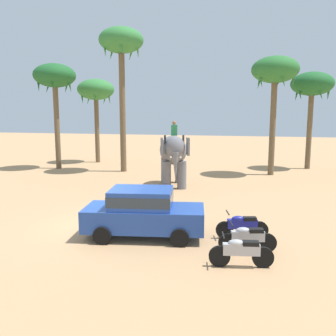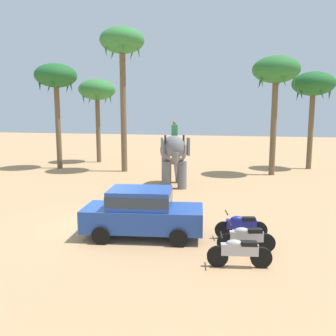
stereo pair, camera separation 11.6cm
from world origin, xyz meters
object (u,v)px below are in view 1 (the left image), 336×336
at_px(palm_tree_left_of_road, 55,79).
at_px(palm_tree_far_back, 312,86).
at_px(elephant_with_mahout, 173,153).
at_px(car_sedan_foreground, 143,211).
at_px(palm_tree_behind_elephant, 96,92).
at_px(motorcycle_mid_row, 242,225).
at_px(palm_tree_near_hut, 275,73).
at_px(motorcycle_second_in_row, 248,238).
at_px(motorcycle_nearest_camera, 241,251).
at_px(palm_tree_leaning_seaward, 121,46).

height_order(palm_tree_left_of_road, palm_tree_far_back, palm_tree_left_of_road).
bearing_deg(elephant_with_mahout, palm_tree_left_of_road, 156.30).
bearing_deg(car_sedan_foreground, palm_tree_behind_elephant, 120.35).
relative_size(car_sedan_foreground, motorcycle_mid_row, 2.45).
relative_size(elephant_with_mahout, motorcycle_mid_row, 2.28).
bearing_deg(motorcycle_mid_row, palm_tree_near_hut, 84.68).
distance_m(motorcycle_second_in_row, palm_tree_near_hut, 16.40).
bearing_deg(motorcycle_nearest_camera, palm_tree_near_hut, 85.80).
relative_size(motorcycle_second_in_row, palm_tree_behind_elephant, 0.24).
xyz_separation_m(palm_tree_left_of_road, palm_tree_far_back, (19.10, 4.84, -0.60)).
height_order(motorcycle_nearest_camera, motorcycle_mid_row, same).
relative_size(motorcycle_second_in_row, motorcycle_mid_row, 1.00).
xyz_separation_m(palm_tree_behind_elephant, palm_tree_far_back, (17.73, 0.68, 0.15)).
relative_size(car_sedan_foreground, palm_tree_far_back, 0.58).
bearing_deg(palm_tree_behind_elephant, car_sedan_foreground, -59.65).
distance_m(palm_tree_near_hut, palm_tree_far_back, 4.74).
height_order(motorcycle_nearest_camera, motorcycle_second_in_row, same).
bearing_deg(palm_tree_leaning_seaward, palm_tree_near_hut, 6.51).
bearing_deg(elephant_with_mahout, palm_tree_near_hut, 45.30).
bearing_deg(car_sedan_foreground, palm_tree_near_hut, 72.30).
xyz_separation_m(palm_tree_behind_elephant, palm_tree_leaning_seaward, (4.18, -4.25, 2.85)).
height_order(elephant_with_mahout, palm_tree_leaning_seaward, palm_tree_leaning_seaward).
relative_size(palm_tree_far_back, palm_tree_leaning_seaward, 0.72).
height_order(elephant_with_mahout, motorcycle_nearest_camera, elephant_with_mahout).
relative_size(elephant_with_mahout, motorcycle_nearest_camera, 2.25).
bearing_deg(palm_tree_behind_elephant, motorcycle_second_in_row, -52.56).
relative_size(palm_tree_left_of_road, palm_tree_far_back, 1.09).
distance_m(elephant_with_mahout, palm_tree_far_back, 13.49).
height_order(motorcycle_mid_row, palm_tree_behind_elephant, palm_tree_behind_elephant).
bearing_deg(motorcycle_nearest_camera, palm_tree_far_back, 78.45).
bearing_deg(palm_tree_far_back, palm_tree_left_of_road, -165.79).
bearing_deg(motorcycle_mid_row, car_sedan_foreground, -168.44).
height_order(palm_tree_left_of_road, palm_tree_leaning_seaward, palm_tree_leaning_seaward).
height_order(car_sedan_foreground, palm_tree_far_back, palm_tree_far_back).
relative_size(elephant_with_mahout, palm_tree_behind_elephant, 0.55).
bearing_deg(palm_tree_leaning_seaward, car_sedan_foreground, -65.42).
xyz_separation_m(elephant_with_mahout, palm_tree_left_of_road, (-10.54, 4.63, 4.97)).
distance_m(palm_tree_behind_elephant, palm_tree_leaning_seaward, 6.61).
distance_m(elephant_with_mahout, palm_tree_near_hut, 9.53).
bearing_deg(palm_tree_behind_elephant, palm_tree_near_hut, -11.53).
distance_m(car_sedan_foreground, palm_tree_behind_elephant, 20.95).
distance_m(palm_tree_left_of_road, palm_tree_far_back, 19.71).
height_order(motorcycle_second_in_row, motorcycle_mid_row, same).
bearing_deg(palm_tree_far_back, motorcycle_nearest_camera, -101.55).
bearing_deg(palm_tree_leaning_seaward, palm_tree_behind_elephant, 134.55).
bearing_deg(palm_tree_left_of_road, palm_tree_far_back, 14.21).
distance_m(car_sedan_foreground, palm_tree_near_hut, 16.36).
xyz_separation_m(palm_tree_far_back, palm_tree_leaning_seaward, (-13.55, -4.93, 2.70)).
xyz_separation_m(motorcycle_nearest_camera, palm_tree_leaning_seaward, (-9.49, 14.92, 8.60)).
relative_size(motorcycle_mid_row, palm_tree_behind_elephant, 0.24).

